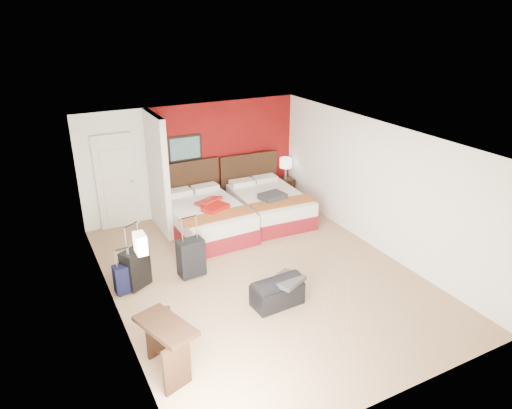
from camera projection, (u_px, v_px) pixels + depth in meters
ground at (261, 275)px, 8.36m from camera, size 6.50×6.50×0.00m
room_walls at (155, 197)px, 8.44m from camera, size 5.02×6.52×2.50m
red_accent_panel at (224, 155)px, 10.84m from camera, size 3.50×0.04×2.50m
partition_wall at (158, 174)px, 9.58m from camera, size 0.12×1.20×2.50m
entry_door at (116, 182)px, 9.83m from camera, size 0.82×0.06×2.05m
bed_left at (206, 219)px, 9.80m from camera, size 1.52×2.12×0.62m
bed_right at (270, 206)px, 10.50m from camera, size 1.47×2.03×0.59m
red_suitcase_open at (212, 205)px, 9.62m from camera, size 0.77×0.87×0.09m
jacket_bundle at (272, 196)px, 10.07m from camera, size 0.57×0.48×0.12m
nightstand at (285, 188)px, 11.62m from camera, size 0.39×0.39×0.51m
table_lamp at (286, 169)px, 11.42m from camera, size 0.36×0.36×0.53m
suitcase_black at (136, 270)px, 7.87m from camera, size 0.53×0.46×0.67m
suitcase_charcoal at (191, 259)px, 8.21m from camera, size 0.47×0.31×0.67m
suitcase_navy at (125, 280)px, 7.75m from camera, size 0.37×0.24×0.49m
duffel_bag at (277, 293)px, 7.46m from camera, size 0.82×0.47×0.40m
jacket_draped at (287, 280)px, 7.39m from camera, size 0.62×0.58×0.07m
desk at (167, 347)px, 6.03m from camera, size 0.69×0.97×0.73m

